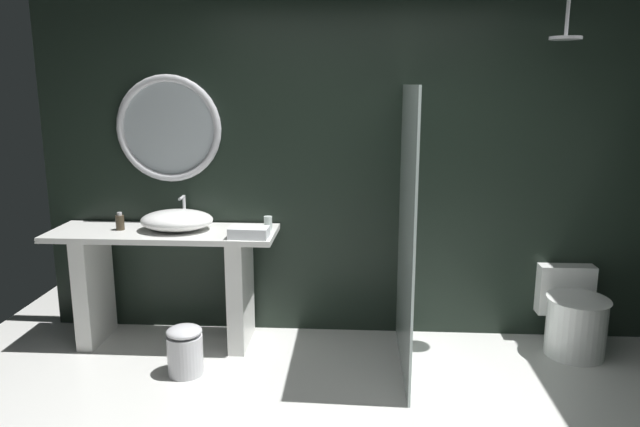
{
  "coord_description": "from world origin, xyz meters",
  "views": [
    {
      "loc": [
        0.01,
        -2.59,
        1.92
      ],
      "look_at": [
        -0.2,
        0.93,
        1.15
      ],
      "focal_mm": 33.4,
      "sensor_mm": 36.0,
      "label": 1
    }
  ],
  "objects_px": {
    "toilet": "(573,317)",
    "waste_bin": "(185,350)",
    "round_wall_mirror": "(169,129)",
    "tumbler_cup": "(268,223)",
    "folded_hand_towel": "(249,233)",
    "rain_shower_head": "(566,34)",
    "soap_dispenser": "(120,222)",
    "vessel_sink": "(177,220)"
  },
  "relations": [
    {
      "from": "round_wall_mirror",
      "to": "toilet",
      "type": "xyz_separation_m",
      "value": [
        3.0,
        -0.24,
        -1.33
      ]
    },
    {
      "from": "toilet",
      "to": "waste_bin",
      "type": "distance_m",
      "value": 2.78
    },
    {
      "from": "vessel_sink",
      "to": "toilet",
      "type": "distance_m",
      "value": 2.98
    },
    {
      "from": "vessel_sink",
      "to": "toilet",
      "type": "xyz_separation_m",
      "value": [
        2.9,
        -0.0,
        -0.68
      ]
    },
    {
      "from": "soap_dispenser",
      "to": "round_wall_mirror",
      "type": "height_order",
      "value": "round_wall_mirror"
    },
    {
      "from": "soap_dispenser",
      "to": "waste_bin",
      "type": "relative_size",
      "value": 0.39
    },
    {
      "from": "soap_dispenser",
      "to": "waste_bin",
      "type": "distance_m",
      "value": 1.09
    },
    {
      "from": "tumbler_cup",
      "to": "folded_hand_towel",
      "type": "bearing_deg",
      "value": -113.19
    },
    {
      "from": "soap_dispenser",
      "to": "rain_shower_head",
      "type": "distance_m",
      "value": 3.35
    },
    {
      "from": "vessel_sink",
      "to": "folded_hand_towel",
      "type": "xyz_separation_m",
      "value": [
        0.57,
        -0.2,
        -0.04
      ]
    },
    {
      "from": "tumbler_cup",
      "to": "folded_hand_towel",
      "type": "height_order",
      "value": "tumbler_cup"
    },
    {
      "from": "tumbler_cup",
      "to": "soap_dispenser",
      "type": "xyz_separation_m",
      "value": [
        -1.09,
        -0.06,
        0.01
      ]
    },
    {
      "from": "rain_shower_head",
      "to": "toilet",
      "type": "distance_m",
      "value": 1.99
    },
    {
      "from": "tumbler_cup",
      "to": "round_wall_mirror",
      "type": "bearing_deg",
      "value": 165.56
    },
    {
      "from": "tumbler_cup",
      "to": "folded_hand_towel",
      "type": "distance_m",
      "value": 0.25
    },
    {
      "from": "rain_shower_head",
      "to": "toilet",
      "type": "xyz_separation_m",
      "value": [
        0.23,
        0.03,
        -1.98
      ]
    },
    {
      "from": "soap_dispenser",
      "to": "round_wall_mirror",
      "type": "xyz_separation_m",
      "value": [
        0.32,
        0.26,
        0.66
      ]
    },
    {
      "from": "vessel_sink",
      "to": "waste_bin",
      "type": "bearing_deg",
      "value": -71.74
    },
    {
      "from": "vessel_sink",
      "to": "soap_dispenser",
      "type": "xyz_separation_m",
      "value": [
        -0.42,
        -0.03,
        -0.02
      ]
    },
    {
      "from": "waste_bin",
      "to": "rain_shower_head",
      "type": "bearing_deg",
      "value": 11.32
    },
    {
      "from": "rain_shower_head",
      "to": "folded_hand_towel",
      "type": "height_order",
      "value": "rain_shower_head"
    },
    {
      "from": "tumbler_cup",
      "to": "toilet",
      "type": "relative_size",
      "value": 0.17
    },
    {
      "from": "round_wall_mirror",
      "to": "toilet",
      "type": "height_order",
      "value": "round_wall_mirror"
    },
    {
      "from": "round_wall_mirror",
      "to": "folded_hand_towel",
      "type": "distance_m",
      "value": 1.05
    },
    {
      "from": "waste_bin",
      "to": "tumbler_cup",
      "type": "bearing_deg",
      "value": 48.92
    },
    {
      "from": "round_wall_mirror",
      "to": "rain_shower_head",
      "type": "relative_size",
      "value": 2.71
    },
    {
      "from": "toilet",
      "to": "folded_hand_towel",
      "type": "relative_size",
      "value": 2.17
    },
    {
      "from": "rain_shower_head",
      "to": "waste_bin",
      "type": "distance_m",
      "value": 3.28
    },
    {
      "from": "toilet",
      "to": "folded_hand_towel",
      "type": "distance_m",
      "value": 2.43
    },
    {
      "from": "waste_bin",
      "to": "folded_hand_towel",
      "type": "height_order",
      "value": "folded_hand_towel"
    },
    {
      "from": "round_wall_mirror",
      "to": "rain_shower_head",
      "type": "height_order",
      "value": "rain_shower_head"
    },
    {
      "from": "soap_dispenser",
      "to": "waste_bin",
      "type": "xyz_separation_m",
      "value": [
        0.59,
        -0.5,
        -0.76
      ]
    },
    {
      "from": "toilet",
      "to": "waste_bin",
      "type": "relative_size",
      "value": 1.74
    },
    {
      "from": "rain_shower_head",
      "to": "folded_hand_towel",
      "type": "distance_m",
      "value": 2.49
    },
    {
      "from": "soap_dispenser",
      "to": "toilet",
      "type": "relative_size",
      "value": 0.22
    },
    {
      "from": "round_wall_mirror",
      "to": "waste_bin",
      "type": "height_order",
      "value": "round_wall_mirror"
    },
    {
      "from": "waste_bin",
      "to": "folded_hand_towel",
      "type": "xyz_separation_m",
      "value": [
        0.39,
        0.33,
        0.74
      ]
    },
    {
      "from": "soap_dispenser",
      "to": "folded_hand_towel",
      "type": "relative_size",
      "value": 0.48
    },
    {
      "from": "vessel_sink",
      "to": "rain_shower_head",
      "type": "xyz_separation_m",
      "value": [
        2.67,
        -0.03,
        1.29
      ]
    },
    {
      "from": "tumbler_cup",
      "to": "soap_dispenser",
      "type": "distance_m",
      "value": 1.09
    },
    {
      "from": "vessel_sink",
      "to": "round_wall_mirror",
      "type": "bearing_deg",
      "value": 113.0
    },
    {
      "from": "tumbler_cup",
      "to": "waste_bin",
      "type": "distance_m",
      "value": 1.06
    }
  ]
}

